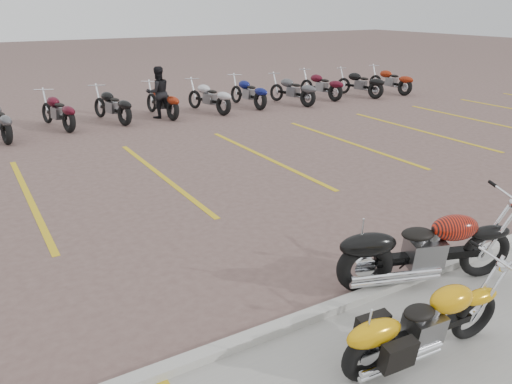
# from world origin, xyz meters

# --- Properties ---
(ground) EXTENTS (100.00, 100.00, 0.00)m
(ground) POSITION_xyz_m (0.00, 0.00, 0.00)
(ground) COLOR #705650
(ground) RESTS_ON ground
(curb) EXTENTS (60.00, 0.18, 0.12)m
(curb) POSITION_xyz_m (0.00, -2.00, 0.06)
(curb) COLOR #ADAAA3
(curb) RESTS_ON ground
(parking_stripes) EXTENTS (38.00, 5.50, 0.01)m
(parking_stripes) POSITION_xyz_m (0.00, 4.00, 0.00)
(parking_stripes) COLOR gold
(parking_stripes) RESTS_ON ground
(yellow_cruiser) EXTENTS (2.06, 0.35, 0.85)m
(yellow_cruiser) POSITION_xyz_m (0.15, -3.12, 0.42)
(yellow_cruiser) COLOR black
(yellow_cruiser) RESTS_ON ground
(flame_cruiser) EXTENTS (2.40, 0.95, 1.02)m
(flame_cruiser) POSITION_xyz_m (1.34, -2.07, 0.51)
(flame_cruiser) COLOR black
(flame_cruiser) RESTS_ON ground
(person_b) EXTENTS (0.81, 0.64, 1.66)m
(person_b) POSITION_xyz_m (2.10, 9.68, 0.83)
(person_b) COLOR black
(person_b) RESTS_ON ground
(bg_bike_row) EXTENTS (22.41, 2.08, 1.10)m
(bg_bike_row) POSITION_xyz_m (1.39, 9.60, 0.55)
(bg_bike_row) COLOR black
(bg_bike_row) RESTS_ON ground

